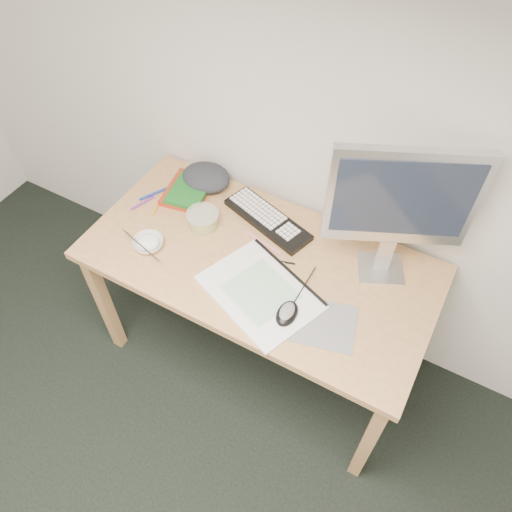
{
  "coord_description": "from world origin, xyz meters",
  "views": [
    {
      "loc": [
        0.79,
        0.34,
        2.29
      ],
      "look_at": [
        0.21,
        1.38,
        0.83
      ],
      "focal_mm": 35.0,
      "sensor_mm": 36.0,
      "label": 1
    }
  ],
  "objects_px": {
    "sketchpad": "(260,292)",
    "rice_bowl": "(148,244)",
    "monitor": "(401,202)",
    "desk": "(259,272)",
    "keyboard": "(268,220)"
  },
  "relations": [
    {
      "from": "sketchpad",
      "to": "rice_bowl",
      "type": "relative_size",
      "value": 3.49
    },
    {
      "from": "sketchpad",
      "to": "monitor",
      "type": "distance_m",
      "value": 0.6
    },
    {
      "from": "desk",
      "to": "monitor",
      "type": "bearing_deg",
      "value": 23.6
    },
    {
      "from": "keyboard",
      "to": "monitor",
      "type": "xyz_separation_m",
      "value": [
        0.5,
        -0.01,
        0.35
      ]
    },
    {
      "from": "rice_bowl",
      "to": "monitor",
      "type": "bearing_deg",
      "value": 22.02
    },
    {
      "from": "monitor",
      "to": "rice_bowl",
      "type": "bearing_deg",
      "value": 177.2
    },
    {
      "from": "sketchpad",
      "to": "monitor",
      "type": "height_order",
      "value": "monitor"
    },
    {
      "from": "sketchpad",
      "to": "rice_bowl",
      "type": "distance_m",
      "value": 0.5
    },
    {
      "from": "keyboard",
      "to": "rice_bowl",
      "type": "bearing_deg",
      "value": -117.11
    },
    {
      "from": "desk",
      "to": "rice_bowl",
      "type": "xyz_separation_m",
      "value": [
        -0.42,
        -0.16,
        0.1
      ]
    },
    {
      "from": "sketchpad",
      "to": "monitor",
      "type": "relative_size",
      "value": 0.73
    },
    {
      "from": "desk",
      "to": "keyboard",
      "type": "height_order",
      "value": "keyboard"
    },
    {
      "from": "desk",
      "to": "monitor",
      "type": "xyz_separation_m",
      "value": [
        0.44,
        0.19,
        0.45
      ]
    },
    {
      "from": "keyboard",
      "to": "rice_bowl",
      "type": "height_order",
      "value": "rice_bowl"
    },
    {
      "from": "desk",
      "to": "rice_bowl",
      "type": "height_order",
      "value": "rice_bowl"
    }
  ]
}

